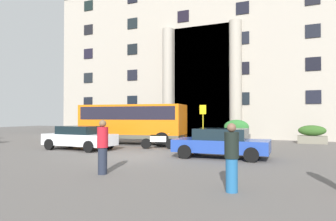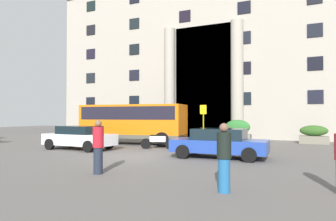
{
  "view_description": "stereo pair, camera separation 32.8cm",
  "coord_description": "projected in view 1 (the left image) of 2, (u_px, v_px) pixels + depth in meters",
  "views": [
    {
      "loc": [
        7.02,
        -12.5,
        1.91
      ],
      "look_at": [
        -0.58,
        4.87,
        2.25
      ],
      "focal_mm": 32.51,
      "sensor_mm": 36.0,
      "label": 1
    },
    {
      "loc": [
        7.32,
        -12.36,
        1.91
      ],
      "look_at": [
        -0.58,
        4.87,
        2.25
      ],
      "focal_mm": 32.51,
      "sensor_mm": 36.0,
      "label": 2
    }
  ],
  "objects": [
    {
      "name": "ground_plane",
      "position": [
        138.0,
        158.0,
        14.22
      ],
      "size": [
        80.0,
        64.0,
        0.12
      ],
      "primitive_type": "cube",
      "color": "#5B5754"
    },
    {
      "name": "office_building_facade",
      "position": [
        224.0,
        59.0,
        30.36
      ],
      "size": [
        32.92,
        9.76,
        15.22
      ],
      "color": "#A1998C",
      "rests_on": "ground_plane"
    },
    {
      "name": "orange_minibus",
      "position": [
        133.0,
        121.0,
        20.69
      ],
      "size": [
        7.31,
        3.24,
        2.66
      ],
      "rotation": [
        0.0,
        0.0,
        0.12
      ],
      "color": "orange",
      "rests_on": "ground_plane"
    },
    {
      "name": "bus_stop_sign",
      "position": [
        203.0,
        120.0,
        20.27
      ],
      "size": [
        0.44,
        0.08,
        2.64
      ],
      "color": "#9B9213",
      "rests_on": "ground_plane"
    },
    {
      "name": "hedge_planter_far_west",
      "position": [
        236.0,
        131.0,
        22.89
      ],
      "size": [
        1.94,
        0.87,
        1.62
      ],
      "color": "slate",
      "rests_on": "ground_plane"
    },
    {
      "name": "hedge_planter_east",
      "position": [
        312.0,
        135.0,
        21.03
      ],
      "size": [
        1.87,
        0.86,
        1.27
      ],
      "color": "#6E6A5B",
      "rests_on": "ground_plane"
    },
    {
      "name": "hedge_planter_entrance_right",
      "position": [
        92.0,
        128.0,
        28.59
      ],
      "size": [
        1.67,
        0.76,
        1.63
      ],
      "color": "slate",
      "rests_on": "ground_plane"
    },
    {
      "name": "parked_coupe_end",
      "position": [
        80.0,
        137.0,
        17.23
      ],
      "size": [
        4.22,
        2.06,
        1.34
      ],
      "rotation": [
        0.0,
        0.0,
        -0.04
      ],
      "color": "silver",
      "rests_on": "ground_plane"
    },
    {
      "name": "parked_sedan_far",
      "position": [
        221.0,
        143.0,
        13.91
      ],
      "size": [
        4.31,
        2.14,
        1.33
      ],
      "rotation": [
        0.0,
        0.0,
        0.03
      ],
      "color": "#213F9A",
      "rests_on": "ground_plane"
    },
    {
      "name": "motorcycle_far_end",
      "position": [
        70.0,
        138.0,
        20.18
      ],
      "size": [
        1.9,
        0.77,
        0.89
      ],
      "rotation": [
        0.0,
        0.0,
        -0.29
      ],
      "color": "black",
      "rests_on": "ground_plane"
    },
    {
      "name": "motorcycle_near_kerb",
      "position": [
        158.0,
        141.0,
        17.57
      ],
      "size": [
        2.0,
        0.77,
        0.89
      ],
      "rotation": [
        0.0,
        0.0,
        0.27
      ],
      "color": "black",
      "rests_on": "ground_plane"
    },
    {
      "name": "pedestrian_woman_with_bag",
      "position": [
        232.0,
        157.0,
        7.63
      ],
      "size": [
        0.36,
        0.36,
        1.73
      ],
      "rotation": [
        0.0,
        0.0,
        2.89
      ],
      "color": "#1E568B",
      "rests_on": "ground_plane"
    },
    {
      "name": "pedestrian_woman_dark_dress",
      "position": [
        103.0,
        147.0,
        9.98
      ],
      "size": [
        0.36,
        0.36,
        1.78
      ],
      "rotation": [
        0.0,
        0.0,
        5.97
      ],
      "color": "#1E2433",
      "rests_on": "ground_plane"
    }
  ]
}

